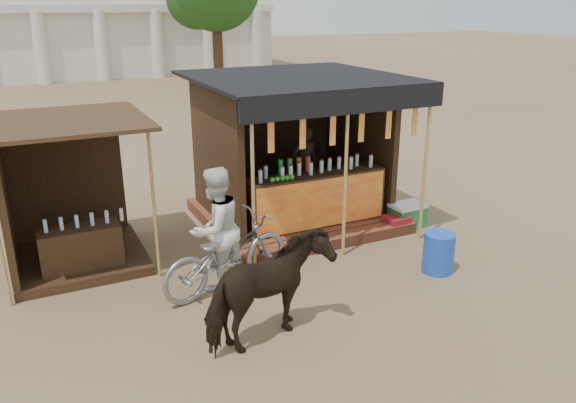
# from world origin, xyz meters

# --- Properties ---
(ground) EXTENTS (120.00, 120.00, 0.00)m
(ground) POSITION_xyz_m (0.00, 0.00, 0.00)
(ground) COLOR #846B4C
(ground) RESTS_ON ground
(main_stall) EXTENTS (3.60, 3.61, 2.78)m
(main_stall) POSITION_xyz_m (1.01, 3.36, 1.02)
(main_stall) COLOR brown
(main_stall) RESTS_ON ground
(secondary_stall) EXTENTS (2.40, 2.40, 2.38)m
(secondary_stall) POSITION_xyz_m (-3.17, 3.24, 0.85)
(secondary_stall) COLOR #382714
(secondary_stall) RESTS_ON ground
(cow) EXTENTS (1.80, 1.20, 1.40)m
(cow) POSITION_xyz_m (-1.14, -0.22, 0.70)
(cow) COLOR black
(cow) RESTS_ON ground
(motorbike) EXTENTS (2.22, 1.21, 1.11)m
(motorbike) POSITION_xyz_m (-1.14, 1.31, 0.55)
(motorbike) COLOR gray
(motorbike) RESTS_ON ground
(bystander) EXTENTS (1.11, 1.01, 1.84)m
(bystander) POSITION_xyz_m (-1.24, 1.45, 0.92)
(bystander) COLOR silver
(bystander) RESTS_ON ground
(blue_barrel) EXTENTS (0.61, 0.61, 0.64)m
(blue_barrel) POSITION_xyz_m (2.03, 0.39, 0.32)
(blue_barrel) COLOR blue
(blue_barrel) RESTS_ON ground
(red_crate) EXTENTS (0.48, 0.44, 0.31)m
(red_crate) POSITION_xyz_m (2.41, 2.00, 0.15)
(red_crate) COLOR maroon
(red_crate) RESTS_ON ground
(cooler) EXTENTS (0.66, 0.47, 0.46)m
(cooler) POSITION_xyz_m (2.75, 2.11, 0.23)
(cooler) COLOR #1B7A35
(cooler) RESTS_ON ground
(background_building) EXTENTS (26.00, 7.45, 8.18)m
(background_building) POSITION_xyz_m (-2.00, 29.94, 3.98)
(background_building) COLOR silver
(background_building) RESTS_ON ground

